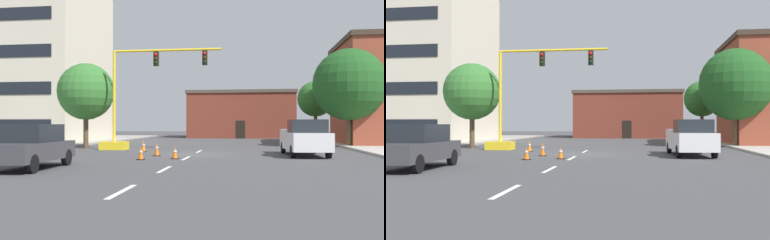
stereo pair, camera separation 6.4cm
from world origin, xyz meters
The scene contains 18 objects.
ground_plane centered at (0.00, 0.00, 0.00)m, with size 160.00×160.00×0.00m, color #424244.
sidewalk_left centered at (-13.07, 8.00, 0.07)m, with size 6.00×56.00×0.14m, color #9E998E.
lane_stripe_seg_0 centered at (0.00, -14.00, 0.00)m, with size 0.16×2.40×0.01m, color silver.
lane_stripe_seg_1 centered at (0.00, -8.50, 0.00)m, with size 0.16×2.40×0.01m, color silver.
lane_stripe_seg_2 centered at (0.00, -3.00, 0.00)m, with size 0.16×2.40×0.01m, color silver.
lane_stripe_seg_3 centered at (0.00, 2.50, 0.00)m, with size 0.16×2.40×0.01m, color silver.
building_tall_left centered at (-19.25, 16.35, 8.26)m, with size 14.07×13.17×16.50m.
building_brick_center centered at (2.00, 33.41, 3.03)m, with size 13.83×10.28×6.04m.
traffic_signal_gantry centered at (-5.00, 3.72, 2.20)m, with size 8.28×1.20×6.83m.
tree_right_far centered at (9.99, 21.61, 4.39)m, with size 3.74×3.74×6.28m.
tree_right_mid centered at (10.65, 8.98, 4.74)m, with size 5.45×5.45×7.47m.
tree_left_near centered at (-8.58, 5.07, 4.10)m, with size 4.11×4.11×6.17m.
pickup_truck_white centered at (6.22, -0.35, 0.97)m, with size 2.32×5.51×1.99m.
sedan_dark_gray_near_left centered at (-5.21, -8.99, 0.89)m, with size 1.98×4.55×1.74m.
traffic_cone_roadside_a centered at (-0.48, -3.54, 0.30)m, with size 0.36×0.36×0.61m.
traffic_cone_roadside_b centered at (-2.05, -4.26, 0.30)m, with size 0.36×0.36×0.62m.
traffic_cone_roadside_c centered at (-3.43, 1.70, 0.34)m, with size 0.36×0.36×0.69m.
traffic_cone_roadside_d centered at (-1.81, -1.74, 0.35)m, with size 0.36×0.36×0.72m.
Camera 2 is at (3.38, -24.73, 1.73)m, focal length 40.21 mm.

